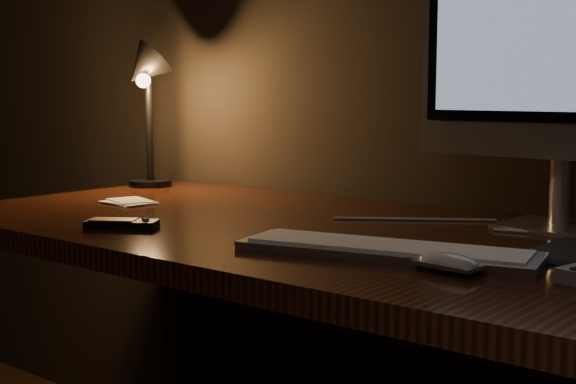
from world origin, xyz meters
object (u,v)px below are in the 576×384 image
Objects in this scene: mouse at (448,265)px; media_remote at (122,224)px; keyboard at (387,249)px; monitor at (561,38)px; desk_lamp at (145,89)px; desk at (349,290)px.

mouse is 0.63m from media_remote.
media_remote is at bearing 178.45° from keyboard.
monitor is 4.28× the size of media_remote.
mouse is (0.13, -0.04, 0.00)m from keyboard.
desk_lamp is at bearing 165.82° from mouse.
media_remote is (-0.50, -0.10, 0.00)m from keyboard.
desk is 3.50× the size of keyboard.
monitor is 0.54m from mouse.
monitor reaches higher than mouse.
monitor is at bearing 4.24° from desk_lamp.
desk is 17.15× the size of mouse.
monitor is at bearing 6.27° from media_remote.
monitor is at bearing 97.48° from mouse.
media_remote is (-0.28, -0.31, 0.14)m from desk.
media_remote is (-0.62, -0.06, -0.00)m from mouse.
keyboard is 3.42× the size of media_remote.
desk_lamp reaches higher than media_remote.
desk_lamp is at bearing -174.30° from monitor.
desk is at bearing 122.50° from keyboard.
desk is at bearing 15.50° from media_remote.
mouse is (0.34, -0.25, 0.14)m from desk.
keyboard reaches higher than desk.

